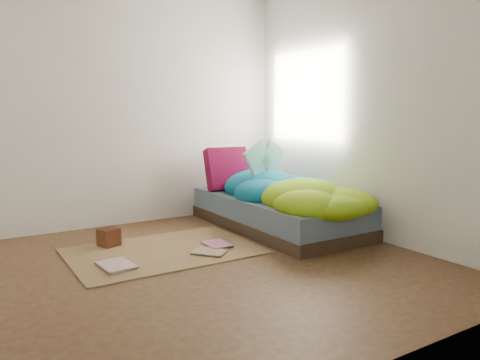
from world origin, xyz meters
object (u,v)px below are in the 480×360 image
bed (277,212)px  wooden_box (109,237)px  pillow_magenta (227,169)px  floor_book_a (102,269)px  open_book (266,149)px  floor_book_b (207,246)px

bed → wooden_box: (-1.73, 0.23, -0.08)m
pillow_magenta → floor_book_a: size_ratio=1.48×
pillow_magenta → open_book: 0.58m
bed → open_book: size_ratio=4.02×
bed → floor_book_b: bearing=-163.3°
wooden_box → floor_book_a: 0.68m
open_book → floor_book_b: open_book is taller
open_book → wooden_box: open_book is taller
pillow_magenta → bed: bearing=-64.1°
wooden_box → floor_book_b: 0.90m
floor_book_b → pillow_magenta: bearing=52.7°
floor_book_b → floor_book_a: bearing=-172.3°
floor_book_a → floor_book_b: size_ratio=1.16×
pillow_magenta → open_book: open_book is taller
bed → wooden_box: 1.75m
pillow_magenta → wooden_box: pillow_magenta is taller
pillow_magenta → open_book: bearing=-61.2°
bed → open_book: (-0.04, 0.17, 0.66)m
open_book → floor_book_b: size_ratio=1.79×
wooden_box → floor_book_a: bearing=-111.0°
wooden_box → floor_book_a: (-0.24, -0.63, -0.07)m
pillow_magenta → open_book: (0.21, -0.47, 0.25)m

